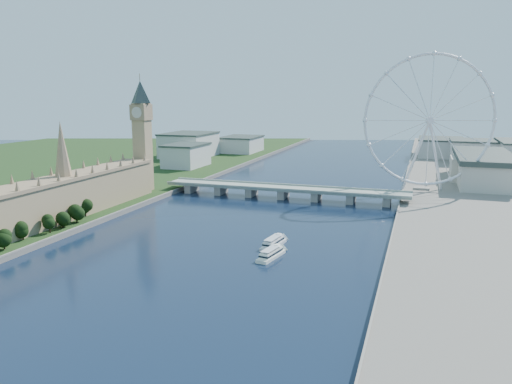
% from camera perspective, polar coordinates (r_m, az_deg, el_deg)
% --- Properties ---
extents(ground, '(2000.00, 2000.00, 0.00)m').
position_cam_1_polar(ground, '(190.90, -23.07, -18.48)').
color(ground, '#15223D').
rests_on(ground, ground).
extents(parliament_range, '(24.00, 200.00, 70.00)m').
position_cam_1_polar(parliament_range, '(386.59, -20.95, -0.47)').
color(parliament_range, tan).
rests_on(parliament_range, ground).
extents(big_ben, '(20.02, 20.02, 110.00)m').
position_cam_1_polar(big_ben, '(468.27, -12.94, 7.84)').
color(big_ben, tan).
rests_on(big_ben, ground).
extents(westminster_bridge, '(220.00, 22.00, 9.50)m').
position_cam_1_polar(westminster_bridge, '(444.95, 3.15, 0.16)').
color(westminster_bridge, gray).
rests_on(westminster_bridge, ground).
extents(london_eye, '(113.60, 39.12, 124.30)m').
position_cam_1_polar(london_eye, '(476.90, 19.24, 7.68)').
color(london_eye, silver).
rests_on(london_eye, ground).
extents(county_hall, '(54.00, 144.00, 35.00)m').
position_cam_1_polar(county_hall, '(561.93, 24.36, 0.80)').
color(county_hall, beige).
rests_on(county_hall, ground).
extents(city_skyline, '(505.00, 280.00, 32.00)m').
position_cam_1_polar(city_skyline, '(689.59, 12.13, 4.73)').
color(city_skyline, beige).
rests_on(city_skyline, ground).
extents(tour_boat_near, '(11.03, 29.01, 6.24)m').
position_cam_1_polar(tour_boat_near, '(306.24, 2.01, -6.23)').
color(tour_boat_near, silver).
rests_on(tour_boat_near, ground).
extents(tour_boat_far, '(11.96, 28.43, 6.08)m').
position_cam_1_polar(tour_boat_far, '(285.68, 1.72, -7.53)').
color(tour_boat_far, white).
rests_on(tour_boat_far, ground).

